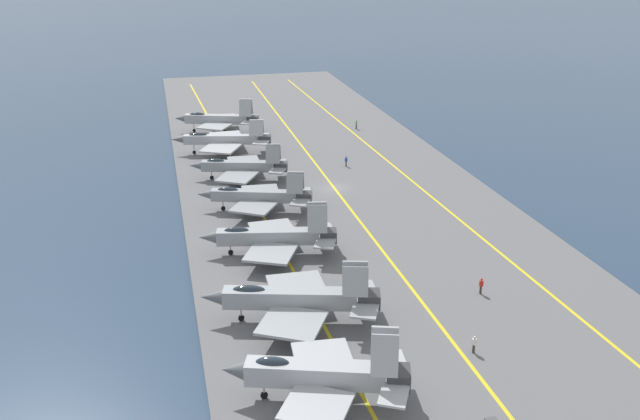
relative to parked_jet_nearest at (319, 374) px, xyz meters
name	(u,v)px	position (x,y,z in m)	size (l,w,h in m)	color
ground_plane	(334,191)	(48.77, -14.13, -3.03)	(2000.00, 2000.00, 0.00)	navy
carrier_deck	(334,189)	(48.77, -14.13, -2.83)	(190.48, 45.74, 0.40)	slate
deck_stripe_foul_line	(413,182)	(48.77, -26.71, -2.62)	(171.44, 0.36, 0.01)	yellow
deck_stripe_centerline	(334,188)	(48.77, -14.13, -2.62)	(171.44, 0.36, 0.01)	yellow
deck_stripe_edge_line	(252,195)	(48.77, -1.55, -2.62)	(171.44, 0.36, 0.01)	yellow
parked_jet_nearest	(319,374)	(0.00, 0.00, 0.00)	(12.12, 15.31, 6.89)	#A8AAAF
parked_jet_second	(294,298)	(12.56, -0.50, -0.06)	(13.55, 17.47, 6.38)	#93999E
parked_jet_third	(271,236)	(28.24, -1.03, -0.34)	(12.98, 16.24, 6.41)	#93999E
parked_jet_fourth	(257,196)	(42.21, -1.50, -0.35)	(11.91, 15.93, 5.72)	gray
parked_jet_fifth	(241,166)	(55.95, -1.03, -0.43)	(13.80, 15.41, 5.70)	gray
parked_jet_sixth	(224,140)	(70.43, 0.08, -0.05)	(14.22, 17.32, 5.98)	#A8AAAF
parked_jet_seventh	(218,119)	(84.86, -0.45, 0.03)	(12.67, 16.43, 6.60)	#9EA3A8
crew_red_vest	(481,285)	(13.41, -20.78, -1.62)	(0.31, 0.41, 1.82)	#383328
crew_green_vest	(356,124)	(80.97, -27.09, -1.65)	(0.44, 0.36, 1.78)	#232328
crew_white_vest	(474,344)	(3.45, -15.22, -1.67)	(0.44, 0.46, 1.75)	#383328
crew_blue_vest	(346,161)	(58.56, -18.71, -1.66)	(0.45, 0.45, 1.75)	#4C473D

